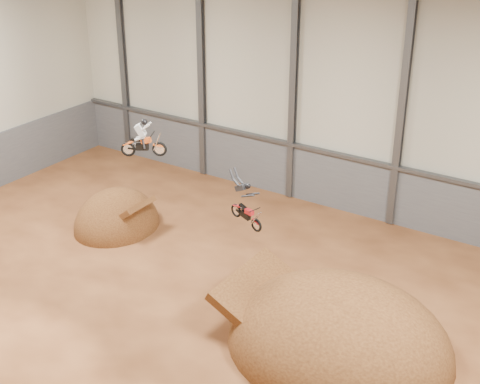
# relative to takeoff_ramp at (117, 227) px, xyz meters

# --- Properties ---
(floor) EXTENTS (40.00, 40.00, 0.00)m
(floor) POSITION_rel_takeoff_ramp_xyz_m (9.62, -5.80, 0.00)
(floor) COLOR #532C16
(floor) RESTS_ON ground
(back_wall) EXTENTS (40.00, 0.10, 14.00)m
(back_wall) POSITION_rel_takeoff_ramp_xyz_m (9.62, 9.20, 7.00)
(back_wall) COLOR #BCB9A6
(back_wall) RESTS_ON ground
(ceiling) EXTENTS (40.00, 40.00, 0.00)m
(ceiling) POSITION_rel_takeoff_ramp_xyz_m (9.62, -5.80, 14.00)
(ceiling) COLOR black
(ceiling) RESTS_ON back_wall
(lower_band_back) EXTENTS (39.80, 0.18, 3.50)m
(lower_band_back) POSITION_rel_takeoff_ramp_xyz_m (9.62, 9.10, 1.75)
(lower_band_back) COLOR #585A60
(lower_band_back) RESTS_ON ground
(steel_rail) EXTENTS (39.80, 0.35, 0.20)m
(steel_rail) POSITION_rel_takeoff_ramp_xyz_m (9.62, 8.95, 3.55)
(steel_rail) COLOR #47494F
(steel_rail) RESTS_ON lower_band_back
(steel_column_0) EXTENTS (0.40, 0.36, 13.90)m
(steel_column_0) POSITION_rel_takeoff_ramp_xyz_m (-7.05, 9.00, 7.00)
(steel_column_0) COLOR #47494F
(steel_column_0) RESTS_ON ground
(steel_column_1) EXTENTS (0.40, 0.36, 13.90)m
(steel_column_1) POSITION_rel_takeoff_ramp_xyz_m (-0.38, 9.00, 7.00)
(steel_column_1) COLOR #47494F
(steel_column_1) RESTS_ON ground
(steel_column_2) EXTENTS (0.40, 0.36, 13.90)m
(steel_column_2) POSITION_rel_takeoff_ramp_xyz_m (6.29, 9.00, 7.00)
(steel_column_2) COLOR #47494F
(steel_column_2) RESTS_ON ground
(steel_column_3) EXTENTS (0.40, 0.36, 13.90)m
(steel_column_3) POSITION_rel_takeoff_ramp_xyz_m (12.95, 9.00, 7.00)
(steel_column_3) COLOR #47494F
(steel_column_3) RESTS_ON ground
(takeoff_ramp) EXTENTS (4.53, 5.23, 4.53)m
(takeoff_ramp) POSITION_rel_takeoff_ramp_xyz_m (0.00, 0.00, 0.00)
(takeoff_ramp) COLOR #402210
(takeoff_ramp) RESTS_ON ground
(landing_ramp) EXTENTS (9.76, 8.64, 5.63)m
(landing_ramp) POSITION_rel_takeoff_ramp_xyz_m (15.39, -3.01, 0.00)
(landing_ramp) COLOR #402210
(landing_ramp) RESTS_ON ground
(fmx_rider_a) EXTENTS (2.46, 1.80, 2.13)m
(fmx_rider_a) POSITION_rel_takeoff_ramp_xyz_m (4.43, -2.21, 7.10)
(fmx_rider_a) COLOR orange
(fmx_rider_b) EXTENTS (2.85, 1.39, 2.47)m
(fmx_rider_b) POSITION_rel_takeoff_ramp_xyz_m (11.14, -3.73, 6.10)
(fmx_rider_b) COLOR red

